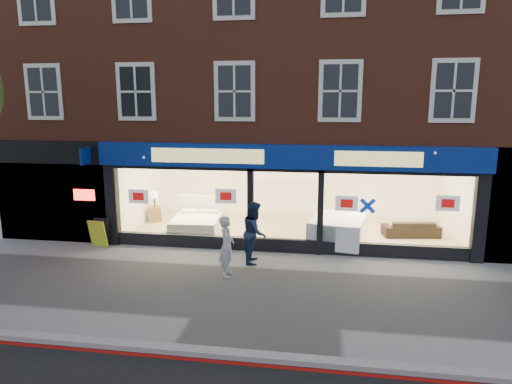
% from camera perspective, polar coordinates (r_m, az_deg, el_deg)
% --- Properties ---
extents(ground, '(120.00, 120.00, 0.00)m').
position_cam_1_polar(ground, '(11.24, 2.12, -12.48)').
color(ground, gray).
rests_on(ground, ground).
extents(kerb_line, '(60.00, 0.10, 0.01)m').
position_cam_1_polar(kerb_line, '(8.52, -0.51, -20.81)').
color(kerb_line, '#8C0A07').
rests_on(kerb_line, ground).
extents(kerb_stone, '(60.00, 0.25, 0.12)m').
position_cam_1_polar(kerb_stone, '(8.66, -0.28, -19.81)').
color(kerb_stone, gray).
rests_on(kerb_stone, ground).
extents(showroom_floor, '(11.00, 4.50, 0.10)m').
position_cam_1_polar(showroom_floor, '(16.15, 4.32, -4.82)').
color(showroom_floor, tan).
rests_on(showroom_floor, ground).
extents(building, '(19.00, 8.26, 10.30)m').
position_cam_1_polar(building, '(17.32, 5.08, 18.38)').
color(building, brown).
rests_on(building, ground).
extents(display_bed, '(1.78, 2.12, 1.12)m').
position_cam_1_polar(display_bed, '(15.72, -7.39, -3.94)').
color(display_bed, silver).
rests_on(display_bed, showroom_floor).
extents(bedside_table, '(0.59, 0.59, 0.55)m').
position_cam_1_polar(bedside_table, '(17.49, -12.49, -2.70)').
color(bedside_table, brown).
rests_on(bedside_table, showroom_floor).
extents(mattress_stack, '(1.94, 2.28, 0.80)m').
position_cam_1_polar(mattress_stack, '(14.79, 10.17, -4.69)').
color(mattress_stack, white).
rests_on(mattress_stack, showroom_floor).
extents(sofa, '(1.91, 0.99, 0.53)m').
position_cam_1_polar(sofa, '(16.08, 18.79, -4.31)').
color(sofa, black).
rests_on(sofa, showroom_floor).
extents(a_board, '(0.62, 0.43, 0.89)m').
position_cam_1_polar(a_board, '(15.26, -18.99, -4.85)').
color(a_board, gold).
rests_on(a_board, ground).
extents(pedestrian_grey, '(0.47, 0.64, 1.62)m').
position_cam_1_polar(pedestrian_grey, '(12.00, -3.67, -6.78)').
color(pedestrian_grey, '#B4B6BD').
rests_on(pedestrian_grey, ground).
extents(pedestrian_blue, '(0.72, 0.90, 1.77)m').
position_cam_1_polar(pedestrian_blue, '(12.95, -0.16, -5.05)').
color(pedestrian_blue, '#182745').
rests_on(pedestrian_blue, ground).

